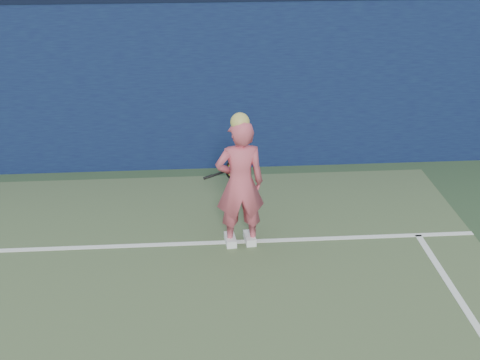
{
  "coord_description": "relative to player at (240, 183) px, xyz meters",
  "views": [
    {
      "loc": [
        2.05,
        -3.09,
        4.1
      ],
      "look_at": [
        2.57,
        3.99,
        0.85
      ],
      "focal_mm": 50.0,
      "sensor_mm": 36.0,
      "label": 1
    }
  ],
  "objects": [
    {
      "name": "player",
      "position": [
        0.0,
        0.0,
        0.0
      ],
      "size": [
        0.61,
        0.43,
        1.67
      ],
      "rotation": [
        0.0,
        0.0,
        3.23
      ],
      "color": "#CD5060",
      "rests_on": "ground"
    },
    {
      "name": "backstop_wall",
      "position": [
        -2.57,
        2.51,
        0.45
      ],
      "size": [
        24.0,
        0.4,
        2.5
      ],
      "primitive_type": "cube",
      "color": "#0D123B",
      "rests_on": "ground"
    },
    {
      "name": "racket",
      "position": [
        -0.04,
        0.44,
        -0.01
      ],
      "size": [
        0.57,
        0.15,
        0.3
      ],
      "rotation": [
        0.0,
        0.0,
        0.01
      ],
      "color": "black",
      "rests_on": "ground"
    }
  ]
}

